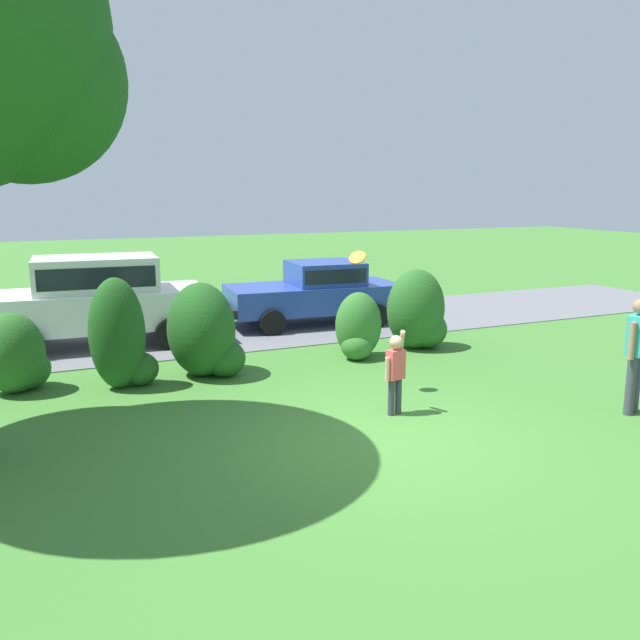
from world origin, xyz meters
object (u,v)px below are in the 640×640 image
object	(u,v)px
frisbee	(357,257)
parked_suv	(97,296)
parked_sedan	(316,290)
adult_onlooker	(637,350)
child_thrower	(395,368)

from	to	relation	value
frisbee	parked_suv	bearing A→B (deg)	123.94
parked_suv	frisbee	bearing A→B (deg)	-56.06
parked_sedan	adult_onlooker	distance (m)	8.20
parked_sedan	adult_onlooker	xyz separation A→B (m)	(1.64, -8.03, 0.13)
parked_suv	frisbee	distance (m)	6.41
parked_suv	adult_onlooker	world-z (taller)	parked_suv
child_thrower	frisbee	bearing A→B (deg)	92.17
parked_sedan	parked_suv	distance (m)	5.21
frisbee	parked_sedan	bearing A→B (deg)	72.88
frisbee	adult_onlooker	bearing A→B (deg)	-37.89
parked_sedan	frisbee	distance (m)	5.87
frisbee	adult_onlooker	xyz separation A→B (m)	(3.32, -2.58, -1.26)
parked_sedan	frisbee	size ratio (longest dim) A/B	14.73
parked_sedan	child_thrower	bearing A→B (deg)	-103.86
parked_suv	parked_sedan	bearing A→B (deg)	2.39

